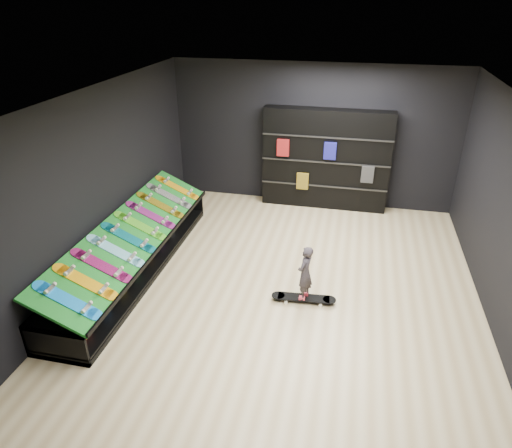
% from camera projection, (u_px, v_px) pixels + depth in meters
% --- Properties ---
extents(floor, '(6.00, 7.00, 0.01)m').
position_uv_depth(floor, '(284.00, 288.00, 7.30)').
color(floor, beige).
rests_on(floor, ground).
extents(ceiling, '(6.00, 7.00, 0.01)m').
position_uv_depth(ceiling, '(290.00, 98.00, 5.93)').
color(ceiling, white).
rests_on(ceiling, ground).
extents(wall_back, '(6.00, 0.02, 3.00)m').
position_uv_depth(wall_back, '(313.00, 136.00, 9.65)').
color(wall_back, black).
rests_on(wall_back, ground).
extents(wall_front, '(6.00, 0.02, 3.00)m').
position_uv_depth(wall_front, '(216.00, 384.00, 3.57)').
color(wall_front, black).
rests_on(wall_front, ground).
extents(wall_left, '(0.02, 7.00, 3.00)m').
position_uv_depth(wall_left, '(99.00, 186.00, 7.19)').
color(wall_left, black).
rests_on(wall_left, ground).
extents(wall_right, '(0.02, 7.00, 3.00)m').
position_uv_depth(wall_right, '(511.00, 223.00, 6.03)').
color(wall_right, black).
rests_on(wall_right, ground).
extents(display_rack, '(0.90, 4.50, 0.50)m').
position_uv_depth(display_rack, '(135.00, 257.00, 7.67)').
color(display_rack, black).
rests_on(display_rack, ground).
extents(turf_ramp, '(0.92, 4.50, 0.46)m').
position_uv_depth(turf_ramp, '(134.00, 233.00, 7.45)').
color(turf_ramp, '#10691A').
rests_on(turf_ramp, display_rack).
extents(back_shelving, '(2.65, 0.31, 2.12)m').
position_uv_depth(back_shelving, '(326.00, 160.00, 9.63)').
color(back_shelving, black).
rests_on(back_shelving, ground).
extents(floor_skateboard, '(0.99, 0.30, 0.09)m').
position_uv_depth(floor_skateboard, '(303.00, 299.00, 6.96)').
color(floor_skateboard, black).
rests_on(floor_skateboard, ground).
extents(child, '(0.19, 0.23, 0.52)m').
position_uv_depth(child, '(304.00, 283.00, 6.82)').
color(child, black).
rests_on(child, floor_skateboard).
extents(display_board_0, '(0.93, 0.22, 0.50)m').
position_uv_depth(display_board_0, '(68.00, 300.00, 5.79)').
color(display_board_0, blue).
rests_on(display_board_0, turf_ramp).
extents(display_board_1, '(0.93, 0.22, 0.50)m').
position_uv_depth(display_board_1, '(86.00, 282.00, 6.16)').
color(display_board_1, yellow).
rests_on(display_board_1, turf_ramp).
extents(display_board_2, '(0.93, 0.22, 0.50)m').
position_uv_depth(display_board_2, '(102.00, 265.00, 6.52)').
color(display_board_2, '#E5198C').
rests_on(display_board_2, turf_ramp).
extents(display_board_3, '(0.93, 0.22, 0.50)m').
position_uv_depth(display_board_3, '(116.00, 251.00, 6.89)').
color(display_board_3, '#0CB2E5').
rests_on(display_board_3, turf_ramp).
extents(display_board_4, '(0.93, 0.22, 0.50)m').
position_uv_depth(display_board_4, '(129.00, 238.00, 7.26)').
color(display_board_4, '#0C8C99').
rests_on(display_board_4, turf_ramp).
extents(display_board_5, '(0.93, 0.22, 0.50)m').
position_uv_depth(display_board_5, '(140.00, 226.00, 7.62)').
color(display_board_5, green).
rests_on(display_board_5, turf_ramp).
extents(display_board_6, '(0.93, 0.22, 0.50)m').
position_uv_depth(display_board_6, '(151.00, 215.00, 7.99)').
color(display_board_6, '#2626BF').
rests_on(display_board_6, turf_ramp).
extents(display_board_7, '(0.93, 0.22, 0.50)m').
position_uv_depth(display_board_7, '(161.00, 205.00, 8.36)').
color(display_board_7, yellow).
rests_on(display_board_7, turf_ramp).
extents(display_board_8, '(0.93, 0.22, 0.50)m').
position_uv_depth(display_board_8, '(169.00, 196.00, 8.72)').
color(display_board_8, black).
rests_on(display_board_8, turf_ramp).
extents(display_board_9, '(0.93, 0.22, 0.50)m').
position_uv_depth(display_board_9, '(177.00, 188.00, 9.09)').
color(display_board_9, orange).
rests_on(display_board_9, turf_ramp).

